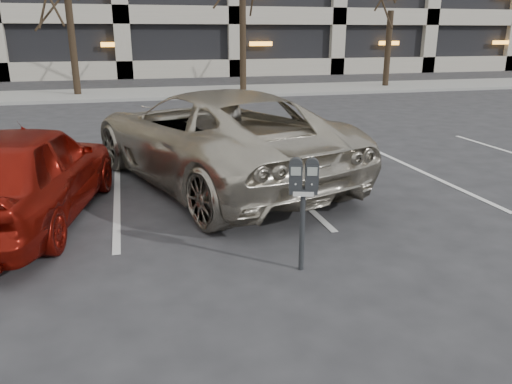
# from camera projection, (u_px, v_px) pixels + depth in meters

# --- Properties ---
(ground) EXTENTS (140.00, 140.00, 0.00)m
(ground) POSITION_uv_depth(u_px,v_px,m) (227.00, 234.00, 6.54)
(ground) COLOR #28282B
(ground) RESTS_ON ground
(sidewalk) EXTENTS (80.00, 4.00, 0.12)m
(sidewalk) POSITION_uv_depth(u_px,v_px,m) (152.00, 93.00, 21.26)
(sidewalk) COLOR gray
(sidewalk) RESTS_ON ground
(stall_lines) EXTENTS (16.90, 5.20, 0.00)m
(stall_lines) POSITION_uv_depth(u_px,v_px,m) (117.00, 191.00, 8.32)
(stall_lines) COLOR silver
(stall_lines) RESTS_ON ground
(parking_meter) EXTENTS (0.34, 0.21, 1.25)m
(parking_meter) POSITION_uv_depth(u_px,v_px,m) (303.00, 187.00, 5.28)
(parking_meter) COLOR black
(parking_meter) RESTS_ON ground
(suv_silver) EXTENTS (4.42, 6.39, 1.63)m
(suv_silver) POSITION_uv_depth(u_px,v_px,m) (213.00, 136.00, 8.66)
(suv_silver) COLOR #B8AF9C
(suv_silver) RESTS_ON ground
(car_red) EXTENTS (2.47, 4.37, 1.40)m
(car_red) POSITION_uv_depth(u_px,v_px,m) (23.00, 173.00, 6.77)
(car_red) COLOR maroon
(car_red) RESTS_ON ground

